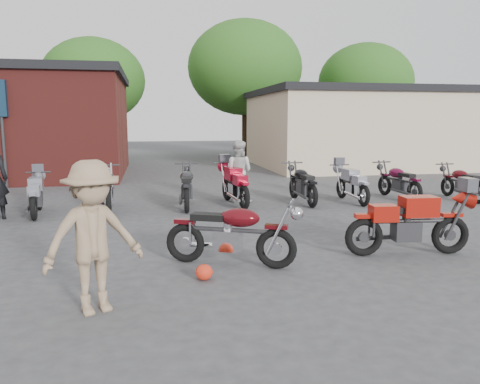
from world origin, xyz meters
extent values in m
plane|color=#3A3A3C|center=(0.00, 0.00, 0.00)|extent=(90.00, 90.00, 0.00)
cube|color=tan|center=(8.50, 15.00, 1.75)|extent=(10.00, 8.00, 3.50)
ellipsoid|color=red|center=(-1.18, -0.53, 0.12)|extent=(0.26, 0.26, 0.24)
imported|color=beige|center=(0.52, 5.79, 0.87)|extent=(1.06, 0.98, 1.73)
imported|color=#977B5D|center=(-2.59, -1.41, 0.92)|extent=(1.36, 1.11, 1.84)
camera|label=1|loc=(-1.90, -7.00, 2.29)|focal=35.00mm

